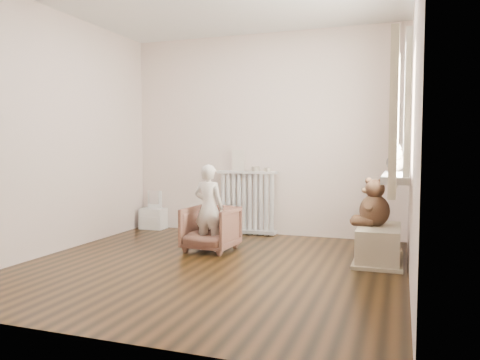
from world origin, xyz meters
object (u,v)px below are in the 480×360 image
(toy_vanity, at_px, (153,209))
(plush_cat, at_px, (396,161))
(toy_bench, at_px, (379,242))
(teddy_bear, at_px, (375,194))
(armchair, at_px, (211,229))
(radiator, at_px, (247,205))
(child, at_px, (209,207))

(toy_vanity, bearing_deg, plush_cat, -16.49)
(toy_bench, height_order, plush_cat, plush_cat)
(toy_vanity, bearing_deg, teddy_bear, -16.79)
(toy_vanity, xyz_separation_m, armchair, (1.30, -1.04, -0.03))
(toy_vanity, bearing_deg, radiator, 1.26)
(armchair, bearing_deg, child, -85.64)
(teddy_bear, distance_m, plush_cat, 0.38)
(toy_vanity, height_order, toy_bench, toy_vanity)
(radiator, xyz_separation_m, armchair, (-0.07, -1.07, -0.14))
(child, distance_m, teddy_bear, 1.74)
(toy_vanity, relative_size, teddy_bear, 1.11)
(armchair, distance_m, toy_bench, 1.77)
(teddy_bear, height_order, plush_cat, plush_cat)
(toy_bench, relative_size, teddy_bear, 1.61)
(teddy_bear, bearing_deg, child, -173.92)
(child, bearing_deg, plush_cat, -171.54)
(toy_bench, bearing_deg, radiator, 150.04)
(radiator, distance_m, teddy_bear, 1.92)
(radiator, bearing_deg, armchair, -93.58)
(plush_cat, bearing_deg, radiator, 150.14)
(radiator, relative_size, plush_cat, 2.89)
(child, bearing_deg, teddy_bear, -169.82)
(radiator, relative_size, armchair, 1.54)
(toy_vanity, bearing_deg, child, -39.84)
(toy_vanity, xyz_separation_m, plush_cat, (3.21, -0.95, 0.72))
(toy_vanity, bearing_deg, armchair, -38.52)
(armchair, xyz_separation_m, teddy_bear, (1.72, 0.13, 0.42))
(plush_cat, bearing_deg, armchair, -179.23)
(teddy_bear, xyz_separation_m, plush_cat, (0.19, -0.04, 0.33))
(armchair, xyz_separation_m, child, (0.00, -0.05, 0.24))
(toy_vanity, relative_size, armchair, 0.97)
(radiator, relative_size, toy_bench, 1.09)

